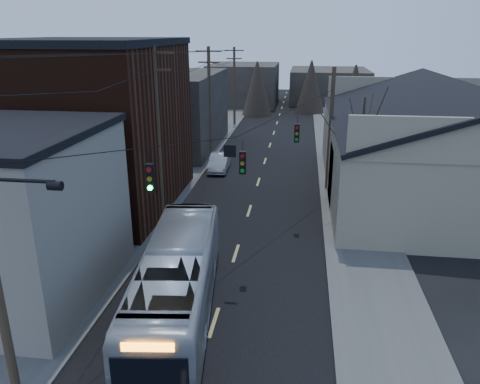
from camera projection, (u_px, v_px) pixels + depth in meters
name	position (u px, v px, depth m)	size (l,w,h in m)	color
road_surface	(263.00, 167.00, 38.72)	(9.00, 110.00, 0.02)	black
sidewalk_left	(186.00, 164.00, 39.52)	(4.00, 110.00, 0.12)	#474744
sidewalk_right	(343.00, 170.00, 37.89)	(4.00, 110.00, 0.12)	#474744
building_clapboard	(0.00, 218.00, 19.04)	(8.00, 8.00, 7.00)	gray
building_brick	(90.00, 128.00, 28.98)	(10.00, 12.00, 10.00)	black
building_left_far	(169.00, 111.00, 44.40)	(9.00, 14.00, 7.00)	#2D2924
warehouse	(449.00, 156.00, 31.53)	(16.16, 20.60, 7.73)	#80735D
building_far_left	(244.00, 84.00, 71.30)	(10.00, 12.00, 6.00)	#2D2924
building_far_right	(329.00, 85.00, 74.51)	(12.00, 14.00, 5.00)	#2D2924
bare_tree	(360.00, 159.00, 27.37)	(0.40, 0.40, 7.20)	black
utility_lines	(211.00, 120.00, 32.01)	(11.24, 45.28, 10.50)	#382B1E
bus	(177.00, 281.00, 18.17)	(2.54, 10.88, 3.03)	#ABB0B7
parked_car	(219.00, 162.00, 37.73)	(1.43, 4.11, 1.36)	#98999F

